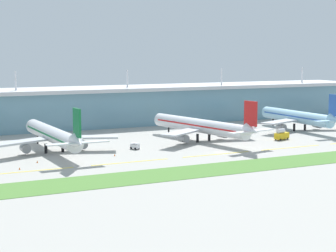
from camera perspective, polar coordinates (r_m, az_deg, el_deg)
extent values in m
plane|color=#A8A59E|center=(212.39, 5.18, -2.67)|extent=(600.00, 600.00, 0.00)
cube|color=#6693A8|center=(296.39, -4.48, 1.88)|extent=(280.00, 28.00, 17.77)
cube|color=silver|center=(295.64, -4.50, 3.77)|extent=(288.00, 34.00, 1.80)
cylinder|color=silver|center=(274.03, -15.04, 4.40)|extent=(0.90, 0.90, 9.00)
cylinder|color=silver|center=(290.17, -4.10, 4.78)|extent=(0.90, 0.90, 9.00)
cylinder|color=silver|center=(315.55, 5.40, 4.96)|extent=(0.90, 0.90, 9.00)
cylinder|color=silver|center=(348.17, 13.30, 5.01)|extent=(0.90, 0.90, 9.00)
cylinder|color=silver|center=(217.44, -11.58, -0.83)|extent=(7.03, 56.24, 5.80)
cone|color=silver|center=(246.26, -13.51, 0.05)|extent=(5.60, 4.12, 5.51)
cone|color=silver|center=(187.88, -8.98, -1.65)|extent=(5.07, 6.73, 5.72)
cube|color=#146B38|center=(187.95, -9.12, 0.33)|extent=(0.84, 6.41, 9.50)
cube|color=silver|center=(186.74, -10.63, -1.81)|extent=(10.07, 3.42, 0.36)
cube|color=silver|center=(190.17, -7.46, -1.58)|extent=(10.07, 3.42, 0.36)
cube|color=#B7BABF|center=(210.44, -14.38, -1.53)|extent=(24.73, 15.72, 0.70)
cylinder|color=gray|center=(212.53, -14.14, -2.20)|extent=(3.30, 4.57, 3.20)
cube|color=#B7BABF|center=(217.02, -8.21, -1.12)|extent=(24.85, 14.86, 0.70)
cylinder|color=gray|center=(218.40, -8.62, -1.81)|extent=(3.30, 4.57, 3.20)
cylinder|color=black|center=(238.23, -12.95, -1.31)|extent=(0.70, 0.70, 3.60)
cylinder|color=black|center=(214.44, -12.15, -2.22)|extent=(1.10, 1.10, 3.60)
cylinder|color=black|center=(216.18, -10.52, -2.11)|extent=(1.10, 1.10, 3.60)
cube|color=#146B38|center=(217.39, -11.59, -0.72)|extent=(6.95, 50.63, 0.60)
cylinder|color=white|center=(239.27, 3.12, 0.04)|extent=(16.10, 56.70, 5.80)
cone|color=white|center=(263.05, -1.12, 0.70)|extent=(6.15, 4.94, 5.51)
cone|color=white|center=(216.26, 8.45, -0.48)|extent=(6.06, 7.42, 5.72)
cube|color=red|center=(216.20, 8.29, 1.24)|extent=(1.86, 6.42, 9.50)
cube|color=white|center=(212.80, 7.31, -0.64)|extent=(10.42, 4.98, 0.36)
cube|color=white|center=(220.54, 9.36, -0.40)|extent=(10.42, 4.98, 0.36)
cube|color=#B7BABF|center=(228.52, 1.52, -0.62)|extent=(23.88, 18.66, 0.70)
cylinder|color=gray|center=(230.78, 1.53, -1.25)|extent=(3.97, 5.01, 3.20)
cube|color=#B7BABF|center=(244.01, 5.94, -0.16)|extent=(24.87, 11.41, 0.70)
cylinder|color=gray|center=(244.63, 5.50, -0.79)|extent=(3.97, 5.01, 3.20)
cylinder|color=black|center=(256.37, 0.06, -0.53)|extent=(0.70, 0.70, 3.60)
cylinder|color=black|center=(235.59, 2.98, -1.23)|extent=(1.10, 1.10, 3.60)
cylinder|color=black|center=(239.70, 4.16, -1.09)|extent=(1.10, 1.10, 3.60)
cube|color=red|center=(239.22, 3.12, 0.13)|extent=(15.10, 51.15, 0.60)
cylinder|color=#9ED1EA|center=(280.05, 12.71, 0.92)|extent=(6.32, 48.47, 5.80)
cone|color=#9ED1EA|center=(300.92, 9.62, 1.43)|extent=(5.55, 4.06, 5.51)
cone|color=#9ED1EA|center=(259.27, 16.44, 0.58)|extent=(5.00, 6.68, 5.72)
cube|color=#2D5BB7|center=(259.38, 16.34, 2.02)|extent=(0.77, 6.41, 9.50)
cube|color=#9ED1EA|center=(256.04, 15.45, 0.49)|extent=(10.03, 3.31, 0.36)
cube|color=#B7BABF|center=(269.43, 11.28, 0.44)|extent=(24.83, 15.08, 0.70)
cylinder|color=gray|center=(271.62, 11.28, -0.10)|extent=(3.25, 4.53, 3.20)
cube|color=#B7BABF|center=(284.41, 15.15, 0.68)|extent=(24.77, 15.51, 0.70)
cylinder|color=gray|center=(285.04, 14.76, 0.14)|extent=(3.25, 4.53, 3.20)
cylinder|color=black|center=(294.93, 10.50, 0.37)|extent=(0.70, 0.70, 3.60)
cylinder|color=black|center=(276.29, 12.55, -0.14)|extent=(1.10, 1.10, 3.60)
cylinder|color=black|center=(280.27, 13.57, -0.06)|extent=(1.10, 1.10, 3.60)
cube|color=#2D5BB7|center=(280.01, 12.71, 1.01)|extent=(6.31, 43.63, 0.60)
cube|color=yellow|center=(183.37, -13.69, -4.43)|extent=(28.00, 0.70, 0.04)
cube|color=yellow|center=(193.35, -3.79, -3.64)|extent=(28.00, 0.70, 0.04)
cube|color=yellow|center=(208.46, 4.89, -2.85)|extent=(28.00, 0.70, 0.04)
cube|color=yellow|center=(227.68, 12.24, -2.13)|extent=(28.00, 0.70, 0.04)
cube|color=#518438|center=(191.12, 9.24, -3.84)|extent=(300.00, 18.00, 0.10)
cube|color=gold|center=(247.41, 11.34, -0.96)|extent=(7.63, 4.36, 2.60)
cylinder|color=silver|center=(246.48, 11.24, -0.48)|extent=(4.38, 2.96, 2.00)
cylinder|color=black|center=(250.28, 11.48, -1.18)|extent=(0.96, 0.57, 0.90)
cylinder|color=black|center=(248.89, 11.90, -1.23)|extent=(0.96, 0.57, 0.90)
cylinder|color=black|center=(246.34, 10.76, -1.29)|extent=(0.96, 0.57, 0.90)
cylinder|color=black|center=(244.92, 11.19, -1.35)|extent=(0.96, 0.57, 0.90)
cube|color=silver|center=(219.04, -3.34, -2.02)|extent=(2.93, 4.00, 1.60)
cube|color=silver|center=(218.86, -3.34, -1.72)|extent=(2.81, 3.66, 0.16)
cylinder|color=black|center=(219.54, -3.72, -2.21)|extent=(0.64, 0.97, 0.90)
cylinder|color=black|center=(220.62, -3.41, -2.17)|extent=(0.64, 0.97, 0.90)
cylinder|color=black|center=(217.71, -3.27, -2.29)|extent=(0.64, 0.97, 0.90)
cylinder|color=black|center=(218.81, -2.96, -2.24)|extent=(0.64, 0.97, 0.90)
cone|color=orange|center=(186.79, -14.67, -4.15)|extent=(0.56, 0.56, 0.70)
cone|color=orange|center=(196.79, -12.98, -3.52)|extent=(0.56, 0.56, 0.70)
cone|color=orange|center=(205.36, -5.38, -2.92)|extent=(0.56, 0.56, 0.70)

